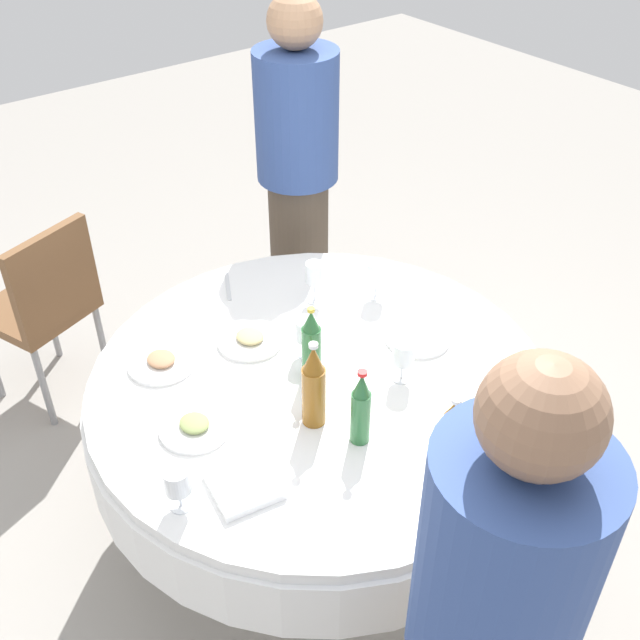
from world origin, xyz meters
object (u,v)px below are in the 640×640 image
at_px(wine_glass_north, 177,482).
at_px(bottle_green_rear, 361,409).
at_px(bottle_amber_far, 452,433).
at_px(plate_right, 417,337).
at_px(bottle_green_west, 311,346).
at_px(person_rear, 298,187).
at_px(bottle_amber_north, 314,387).
at_px(plate_mid, 250,340).
at_px(wine_glass_right, 403,354).
at_px(plate_outer, 195,427).
at_px(wine_glass_south, 314,275).
at_px(chair_south, 45,301).
at_px(wine_glass_left, 377,272).
at_px(wine_glass_inner, 306,331).
at_px(plate_near, 162,362).
at_px(dining_table, 320,408).

bearing_deg(wine_glass_north, bottle_green_rear, -100.78).
height_order(bottle_amber_far, plate_right, bottle_amber_far).
relative_size(bottle_green_west, person_rear, 0.16).
xyz_separation_m(bottle_amber_north, plate_mid, (0.43, -0.06, -0.13)).
xyz_separation_m(bottle_green_west, bottle_amber_far, (-0.52, -0.09, -0.01)).
height_order(wine_glass_right, plate_outer, wine_glass_right).
height_order(plate_right, person_rear, person_rear).
bearing_deg(bottle_green_rear, wine_glass_north, 79.22).
relative_size(bottle_green_west, wine_glass_south, 1.69).
bearing_deg(plate_mid, bottle_green_rear, -179.56).
bearing_deg(bottle_green_west, bottle_amber_far, -170.57).
bearing_deg(chair_south, person_rear, -40.07).
distance_m(wine_glass_south, person_rear, 0.65).
bearing_deg(wine_glass_left, plate_right, 169.41).
height_order(bottle_green_west, wine_glass_inner, bottle_green_west).
relative_size(bottle_amber_north, person_rear, 0.18).
bearing_deg(bottle_green_rear, plate_mid, 0.44).
relative_size(bottle_amber_north, plate_mid, 1.33).
relative_size(plate_near, chair_south, 0.25).
bearing_deg(bottle_amber_north, plate_outer, 58.42).
bearing_deg(dining_table, plate_right, -98.34).
height_order(wine_glass_north, wine_glass_inner, wine_glass_inner).
relative_size(bottle_amber_north, wine_glass_right, 2.03).
height_order(dining_table, bottle_green_west, bottle_green_west).
height_order(plate_outer, chair_south, chair_south).
bearing_deg(bottle_amber_north, wine_glass_south, -37.33).
relative_size(wine_glass_inner, plate_right, 0.64).
bearing_deg(wine_glass_north, plate_outer, -37.39).
distance_m(bottle_green_rear, wine_glass_south, 0.71).
bearing_deg(bottle_green_west, wine_glass_inner, -27.32).
xyz_separation_m(bottle_amber_north, plate_right, (0.10, -0.52, -0.13)).
height_order(plate_mid, plate_near, same).
bearing_deg(person_rear, wine_glass_inner, -92.27).
relative_size(plate_mid, person_rear, 0.14).
relative_size(wine_glass_inner, plate_outer, 0.67).
xyz_separation_m(bottle_amber_north, wine_glass_south, (0.49, -0.38, -0.02)).
bearing_deg(plate_right, wine_glass_north, 97.93).
bearing_deg(chair_south, bottle_amber_north, -97.30).
bearing_deg(plate_mid, bottle_green_west, -167.43).
distance_m(plate_near, chair_south, 0.95).
xyz_separation_m(bottle_amber_far, plate_mid, (0.79, 0.15, -0.10)).
height_order(wine_glass_south, plate_right, wine_glass_south).
bearing_deg(bottle_amber_north, plate_right, -79.28).
xyz_separation_m(bottle_green_west, wine_glass_left, (0.21, -0.46, -0.02)).
height_order(bottle_amber_north, person_rear, person_rear).
height_order(bottle_amber_far, wine_glass_inner, bottle_amber_far).
distance_m(bottle_green_rear, plate_right, 0.53).
bearing_deg(bottle_amber_north, wine_glass_left, -56.52).
height_order(bottle_amber_north, chair_south, bottle_amber_north).
xyz_separation_m(bottle_green_west, plate_near, (0.35, 0.36, -0.11)).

